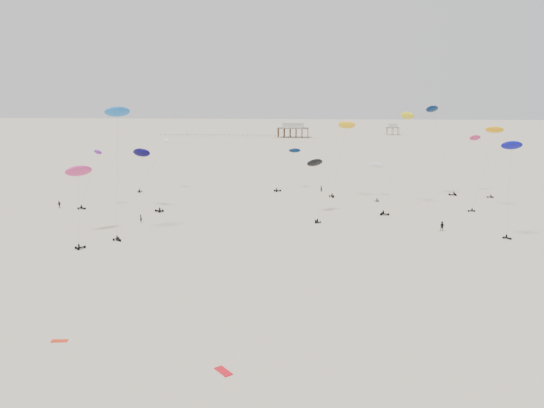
# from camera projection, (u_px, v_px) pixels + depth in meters

# --- Properties ---
(ground_plane) EXTENTS (900.00, 900.00, 0.00)m
(ground_plane) POSITION_uv_depth(u_px,v_px,m) (298.00, 166.00, 210.65)
(ground_plane) COLOR beige
(pavilion_main) EXTENTS (21.00, 13.00, 9.80)m
(pavilion_main) POSITION_uv_depth(u_px,v_px,m) (293.00, 131.00, 357.10)
(pavilion_main) COLOR brown
(pavilion_main) RESTS_ON ground
(pavilion_small) EXTENTS (9.00, 7.00, 8.00)m
(pavilion_small) POSITION_uv_depth(u_px,v_px,m) (393.00, 130.00, 380.19)
(pavilion_small) COLOR brown
(pavilion_small) RESTS_ON ground
(pier_fence) EXTENTS (80.20, 0.20, 1.50)m
(pier_fence) POSITION_uv_depth(u_px,v_px,m) (217.00, 136.00, 362.49)
(pier_fence) COLOR black
(pier_fence) RESTS_ON ground
(rig_0) EXTENTS (6.97, 4.55, 20.73)m
(rig_0) POSITION_uv_depth(u_px,v_px,m) (343.00, 140.00, 142.09)
(rig_0) COLOR black
(rig_0) RESTS_ON ground
(rig_1) EXTENTS (3.98, 11.12, 11.17)m
(rig_1) POSITION_uv_depth(u_px,v_px,m) (377.00, 173.00, 143.62)
(rig_1) COLOR black
(rig_1) RESTS_ON ground
(rig_2) EXTENTS (5.01, 13.44, 18.13)m
(rig_2) POSITION_uv_depth(u_px,v_px,m) (478.00, 151.00, 149.80)
(rig_2) COLOR black
(rig_2) RESTS_ON ground
(rig_3) EXTENTS (8.69, 10.84, 16.20)m
(rig_3) POSITION_uv_depth(u_px,v_px,m) (158.00, 156.00, 154.64)
(rig_3) COLOR black
(rig_3) RESTS_ON ground
(rig_4) EXTENTS (4.47, 3.91, 18.93)m
(rig_4) POSITION_uv_depth(u_px,v_px,m) (511.00, 162.00, 100.41)
(rig_4) COLOR black
(rig_4) RESTS_ON ground
(rig_5) EXTENTS (7.62, 9.20, 12.94)m
(rig_5) POSITION_uv_depth(u_px,v_px,m) (287.00, 167.00, 155.30)
(rig_5) COLOR black
(rig_5) RESTS_ON ground
(rig_6) EXTENTS (5.80, 11.89, 25.37)m
(rig_6) POSITION_uv_depth(u_px,v_px,m) (117.00, 130.00, 103.71)
(rig_6) COLOR black
(rig_6) RESTS_ON ground
(rig_7) EXTENTS (5.19, 8.48, 14.20)m
(rig_7) POSITION_uv_depth(u_px,v_px,m) (90.00, 178.00, 130.45)
(rig_7) COLOR black
(rig_7) RESTS_ON ground
(rig_8) EXTENTS (5.01, 15.33, 15.58)m
(rig_8) POSITION_uv_depth(u_px,v_px,m) (315.00, 172.00, 122.69)
(rig_8) COLOR black
(rig_8) RESTS_ON ground
(rig_9) EXTENTS (10.52, 4.87, 24.84)m
(rig_9) POSITION_uv_depth(u_px,v_px,m) (437.00, 129.00, 144.45)
(rig_9) COLOR black
(rig_9) RESTS_ON ground
(rig_10) EXTENTS (9.90, 9.49, 15.38)m
(rig_10) POSITION_uv_depth(u_px,v_px,m) (145.00, 164.00, 129.12)
(rig_10) COLOR black
(rig_10) RESTS_ON ground
(rig_11) EXTENTS (9.28, 9.37, 20.58)m
(rig_11) POSITION_uv_depth(u_px,v_px,m) (490.00, 144.00, 128.21)
(rig_11) COLOR black
(rig_11) RESTS_ON ground
(rig_12) EXTENTS (9.61, 18.20, 26.29)m
(rig_12) POSITION_uv_depth(u_px,v_px,m) (401.00, 141.00, 129.20)
(rig_12) COLOR black
(rig_12) RESTS_ON ground
(rig_13) EXTENTS (9.38, 17.05, 17.77)m
(rig_13) POSITION_uv_depth(u_px,v_px,m) (79.00, 179.00, 104.69)
(rig_13) COLOR black
(rig_13) RESTS_ON ground
(spectator_0) EXTENTS (0.89, 0.87, 2.04)m
(spectator_0) POSITION_uv_depth(u_px,v_px,m) (141.00, 222.00, 115.53)
(spectator_0) COLOR black
(spectator_0) RESTS_ON ground
(spectator_1) EXTENTS (1.31, 1.17, 2.32)m
(spectator_1) POSITION_uv_depth(u_px,v_px,m) (442.00, 231.00, 108.14)
(spectator_1) COLOR black
(spectator_1) RESTS_ON ground
(spectator_2) EXTENTS (1.34, 0.84, 2.14)m
(spectator_2) POSITION_uv_depth(u_px,v_px,m) (59.00, 208.00, 130.35)
(spectator_2) COLOR black
(spectator_2) RESTS_ON ground
(spectator_3) EXTENTS (0.94, 0.95, 2.17)m
(spectator_3) POSITION_uv_depth(u_px,v_px,m) (321.00, 192.00, 152.38)
(spectator_3) COLOR black
(spectator_3) RESTS_ON ground
(grounded_kite_a) EXTENTS (2.15, 2.23, 0.08)m
(grounded_kite_a) POSITION_uv_depth(u_px,v_px,m) (223.00, 372.00, 52.72)
(grounded_kite_a) COLOR red
(grounded_kite_a) RESTS_ON ground
(grounded_kite_b) EXTENTS (1.88, 0.93, 0.07)m
(grounded_kite_b) POSITION_uv_depth(u_px,v_px,m) (59.00, 341.00, 59.30)
(grounded_kite_b) COLOR red
(grounded_kite_b) RESTS_ON ground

